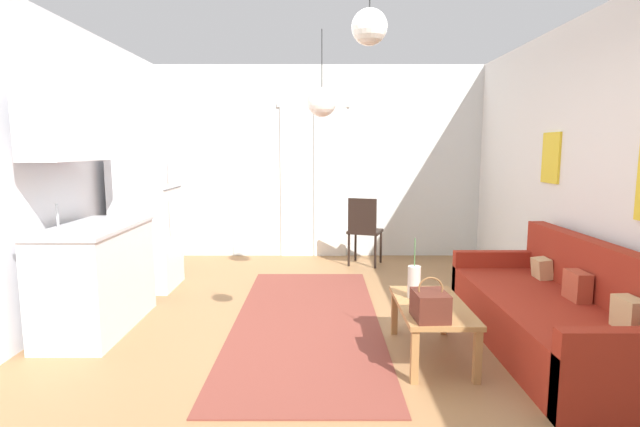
# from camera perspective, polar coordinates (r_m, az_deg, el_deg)

# --- Properties ---
(ground_plane) EXTENTS (5.23, 7.74, 0.10)m
(ground_plane) POSITION_cam_1_polar(r_m,az_deg,el_deg) (3.72, -0.39, -17.99)
(ground_plane) COLOR #996D44
(wall_back) EXTENTS (4.83, 0.13, 2.73)m
(wall_back) POSITION_cam_1_polar(r_m,az_deg,el_deg) (6.97, -0.36, 6.03)
(wall_back) COLOR silver
(wall_back) RESTS_ON ground_plane
(area_rug) EXTENTS (1.30, 3.24, 0.01)m
(area_rug) POSITION_cam_1_polar(r_m,az_deg,el_deg) (4.49, -1.82, -12.60)
(area_rug) COLOR brown
(area_rug) RESTS_ON ground_plane
(couch) EXTENTS (0.89, 2.18, 0.85)m
(couch) POSITION_cam_1_polar(r_m,az_deg,el_deg) (4.25, 26.20, -10.85)
(couch) COLOR maroon
(couch) RESTS_ON ground_plane
(coffee_table) EXTENTS (0.50, 0.95, 0.41)m
(coffee_table) POSITION_cam_1_polar(r_m,az_deg,el_deg) (3.77, 12.88, -11.19)
(coffee_table) COLOR #A87542
(coffee_table) RESTS_ON ground_plane
(bamboo_vase) EXTENTS (0.10, 0.10, 0.47)m
(bamboo_vase) POSITION_cam_1_polar(r_m,az_deg,el_deg) (3.84, 10.86, -7.97)
(bamboo_vase) COLOR beige
(bamboo_vase) RESTS_ON coffee_table
(handbag) EXTENTS (0.24, 0.28, 0.30)m
(handbag) POSITION_cam_1_polar(r_m,az_deg,el_deg) (3.41, 12.70, -10.54)
(handbag) COLOR #512319
(handbag) RESTS_ON coffee_table
(refrigerator) EXTENTS (0.63, 0.66, 1.67)m
(refrigerator) POSITION_cam_1_polar(r_m,az_deg,el_deg) (5.68, -20.15, -0.09)
(refrigerator) COLOR white
(refrigerator) RESTS_ON ground_plane
(kitchen_counter) EXTENTS (0.61, 1.24, 2.12)m
(kitchen_counter) POSITION_cam_1_polar(r_m,az_deg,el_deg) (4.55, -25.91, -2.62)
(kitchen_counter) COLOR silver
(kitchen_counter) RESTS_ON ground_plane
(accent_chair) EXTENTS (0.53, 0.52, 0.92)m
(accent_chair) POSITION_cam_1_polar(r_m,az_deg,el_deg) (6.42, 5.00, -1.69)
(accent_chair) COLOR black
(accent_chair) RESTS_ON ground_plane
(pendant_lamp_near) EXTENTS (0.21, 0.21, 0.58)m
(pendant_lamp_near) POSITION_cam_1_polar(r_m,az_deg,el_deg) (2.96, 5.62, 21.20)
(pendant_lamp_near) COLOR black
(pendant_lamp_far) EXTENTS (0.29, 0.29, 0.86)m
(pendant_lamp_far) POSITION_cam_1_polar(r_m,az_deg,el_deg) (4.94, -0.04, 13.07)
(pendant_lamp_far) COLOR black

